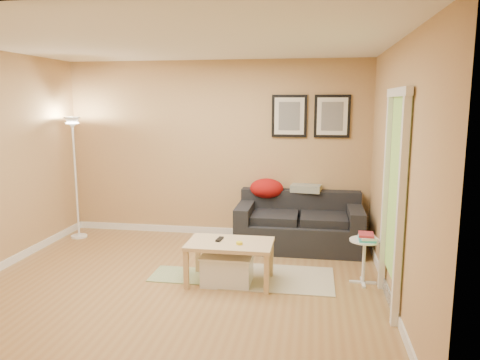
{
  "coord_description": "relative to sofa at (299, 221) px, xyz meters",
  "views": [
    {
      "loc": [
        1.44,
        -4.61,
        2.0
      ],
      "look_at": [
        0.55,
        0.85,
        1.05
      ],
      "focal_mm": 34.14,
      "sensor_mm": 36.0,
      "label": 1
    }
  ],
  "objects": [
    {
      "name": "red_throw",
      "position": [
        -0.48,
        0.29,
        0.4
      ],
      "size": [
        0.48,
        0.36,
        0.28
      ],
      "primitive_type": null,
      "color": "#AC140F",
      "rests_on": "sofa"
    },
    {
      "name": "green_runner",
      "position": [
        -1.31,
        -1.26,
        -0.37
      ],
      "size": [
        0.7,
        0.5,
        0.01
      ],
      "primitive_type": "cube",
      "color": "#668C4C",
      "rests_on": "ground"
    },
    {
      "name": "sofa",
      "position": [
        0.0,
        0.0,
        0.0
      ],
      "size": [
        1.7,
        0.9,
        0.75
      ],
      "primitive_type": null,
      "color": "black",
      "rests_on": "ground"
    },
    {
      "name": "baseboard_back",
      "position": [
        -1.27,
        0.46,
        -0.33
      ],
      "size": [
        4.5,
        0.02,
        0.1
      ],
      "primitive_type": "cube",
      "color": "white",
      "rests_on": "ground"
    },
    {
      "name": "storage_bin",
      "position": [
        -0.74,
        -1.41,
        -0.2
      ],
      "size": [
        0.56,
        0.41,
        0.34
      ],
      "primitive_type": null,
      "color": "white",
      "rests_on": "ground"
    },
    {
      "name": "tape_roll",
      "position": [
        -0.6,
        -1.44,
        0.11
      ],
      "size": [
        0.07,
        0.07,
        0.03
      ],
      "primitive_type": "cylinder",
      "color": "yellow",
      "rests_on": "coffee_table"
    },
    {
      "name": "side_table",
      "position": [
        0.75,
        -1.16,
        -0.12
      ],
      "size": [
        0.33,
        0.33,
        0.51
      ],
      "primitive_type": null,
      "color": "white",
      "rests_on": "ground"
    },
    {
      "name": "floor_lamp",
      "position": [
        -3.27,
        -0.03,
        0.48
      ],
      "size": [
        0.23,
        0.23,
        1.8
      ],
      "primitive_type": null,
      "color": "white",
      "rests_on": "ground"
    },
    {
      "name": "plaid_throw",
      "position": [
        0.08,
        0.33,
        0.41
      ],
      "size": [
        0.45,
        0.32,
        0.1
      ],
      "primitive_type": null,
      "rotation": [
        0.0,
        0.0,
        -0.14
      ],
      "color": "#CCC377",
      "rests_on": "sofa"
    },
    {
      "name": "baseboard_right",
      "position": [
        0.97,
        -1.53,
        -0.33
      ],
      "size": [
        0.02,
        4.0,
        0.1
      ],
      "primitive_type": "cube",
      "color": "white",
      "rests_on": "ground"
    },
    {
      "name": "coffee_table",
      "position": [
        -0.72,
        -1.37,
        -0.14
      ],
      "size": [
        0.97,
        0.63,
        0.47
      ],
      "primitive_type": null,
      "rotation": [
        0.0,
        0.0,
        0.06
      ],
      "color": "#D7B483",
      "rests_on": "ground"
    },
    {
      "name": "wall_right",
      "position": [
        0.98,
        -1.53,
        0.92
      ],
      "size": [
        0.0,
        4.0,
        4.0
      ],
      "primitive_type": "plane",
      "rotation": [
        1.57,
        0.0,
        -1.57
      ],
      "color": "tan",
      "rests_on": "ground"
    },
    {
      "name": "framed_print_left",
      "position": [
        -0.19,
        0.45,
        1.43
      ],
      "size": [
        0.5,
        0.04,
        0.6
      ],
      "primitive_type": null,
      "color": "black",
      "rests_on": "wall_back"
    },
    {
      "name": "wall_back",
      "position": [
        -1.27,
        0.47,
        0.92
      ],
      "size": [
        4.5,
        0.0,
        4.5
      ],
      "primitive_type": "plane",
      "rotation": [
        1.57,
        0.0,
        0.0
      ],
      "color": "tan",
      "rests_on": "ground"
    },
    {
      "name": "wall_front",
      "position": [
        -1.27,
        -3.53,
        0.92
      ],
      "size": [
        4.5,
        0.0,
        4.5
      ],
      "primitive_type": "plane",
      "rotation": [
        -1.57,
        0.0,
        0.0
      ],
      "color": "tan",
      "rests_on": "ground"
    },
    {
      "name": "framed_print_right",
      "position": [
        0.41,
        0.45,
        1.43
      ],
      "size": [
        0.5,
        0.04,
        0.6
      ],
      "primitive_type": null,
      "color": "black",
      "rests_on": "wall_back"
    },
    {
      "name": "ceiling",
      "position": [
        -1.27,
        -1.53,
        2.23
      ],
      "size": [
        4.5,
        4.5,
        0.0
      ],
      "primitive_type": "plane",
      "rotation": [
        3.14,
        0.0,
        0.0
      ],
      "color": "white",
      "rests_on": "wall_back"
    },
    {
      "name": "area_rug",
      "position": [
        -0.19,
        -1.18,
        -0.37
      ],
      "size": [
        1.25,
        0.85,
        0.01
      ],
      "primitive_type": "cube",
      "color": "#BAB293",
      "rests_on": "ground"
    },
    {
      "name": "book_stack",
      "position": [
        0.77,
        -1.17,
        0.17
      ],
      "size": [
        0.22,
        0.27,
        0.07
      ],
      "primitive_type": null,
      "rotation": [
        0.0,
        0.0,
        0.2
      ],
      "color": "teal",
      "rests_on": "side_table"
    },
    {
      "name": "floor",
      "position": [
        -1.27,
        -1.53,
        -0.38
      ],
      "size": [
        4.5,
        4.5,
        0.0
      ],
      "primitive_type": "plane",
      "color": "#9E7543",
      "rests_on": "ground"
    },
    {
      "name": "remote_control",
      "position": [
        -0.84,
        -1.32,
        0.11
      ],
      "size": [
        0.07,
        0.16,
        0.02
      ],
      "primitive_type": "cube",
      "rotation": [
        0.0,
        0.0,
        -0.11
      ],
      "color": "black",
      "rests_on": "coffee_table"
    },
    {
      "name": "doorway",
      "position": [
        0.93,
        -1.68,
        0.65
      ],
      "size": [
        0.12,
        1.01,
        2.13
      ],
      "primitive_type": null,
      "color": "white",
      "rests_on": "ground"
    }
  ]
}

